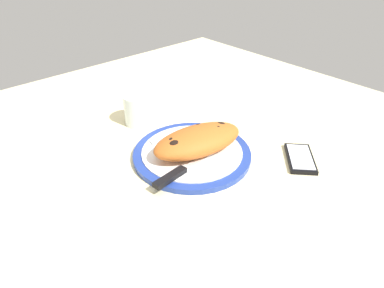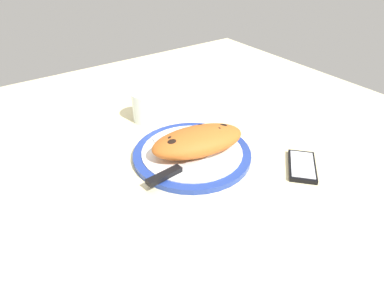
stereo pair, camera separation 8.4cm
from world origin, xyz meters
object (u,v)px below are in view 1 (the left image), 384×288
at_px(plate, 192,154).
at_px(knife, 179,172).
at_px(smartphone, 300,158).
at_px(water_glass, 138,111).
at_px(calzone, 198,141).
at_px(fork, 174,137).

distance_m(plate, knife, 0.10).
height_order(smartphone, water_glass, water_glass).
relative_size(plate, calzone, 1.17).
height_order(calzone, knife, calzone).
bearing_deg(fork, knife, 54.45).
bearing_deg(fork, plate, 84.61).
bearing_deg(calzone, smartphone, 134.08).
bearing_deg(fork, calzone, 92.12).
xyz_separation_m(calzone, smartphone, (-0.18, 0.18, -0.04)).
relative_size(fork, knife, 0.76).
bearing_deg(plate, knife, 30.40).
bearing_deg(calzone, fork, -87.88).
xyz_separation_m(calzone, knife, (0.09, 0.04, -0.03)).
bearing_deg(water_glass, fork, 92.56).
xyz_separation_m(plate, fork, (-0.01, -0.08, 0.01)).
xyz_separation_m(plate, calzone, (-0.01, 0.01, 0.04)).
bearing_deg(water_glass, plate, 89.88).
relative_size(plate, smartphone, 2.26).
bearing_deg(smartphone, water_glass, -66.25).
distance_m(calzone, fork, 0.09).
height_order(plate, calzone, calzone).
xyz_separation_m(calzone, water_glass, (0.01, -0.24, -0.01)).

